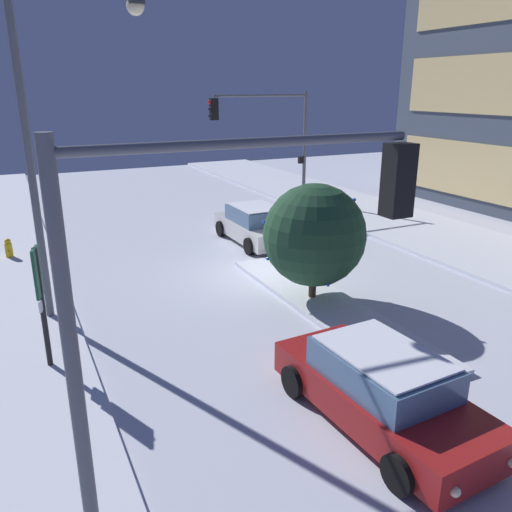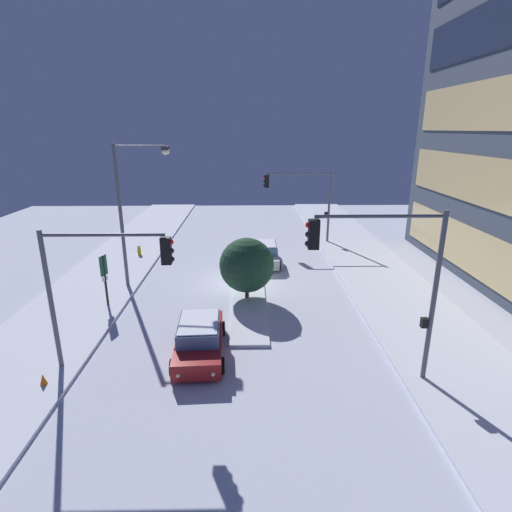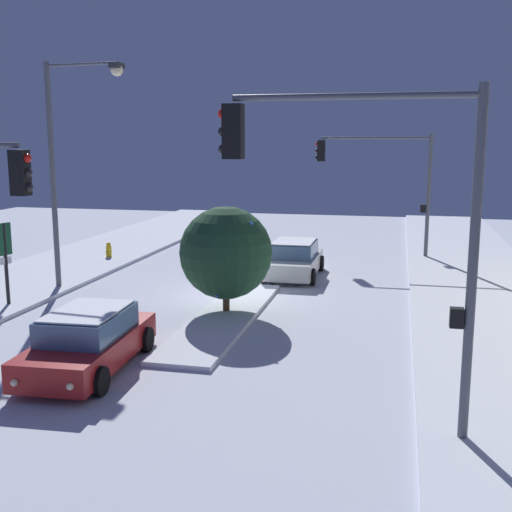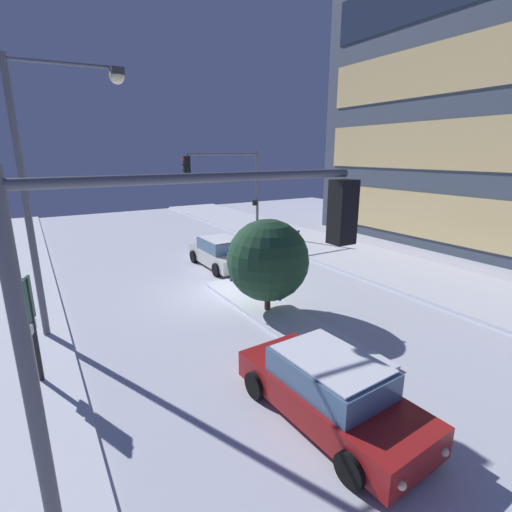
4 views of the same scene
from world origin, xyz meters
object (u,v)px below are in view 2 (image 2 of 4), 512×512
Objects in this scene: decorated_tree_median at (247,265)px; construction_cone at (43,381)px; street_lamp_arched at (133,198)px; parking_info_sign at (105,275)px; traffic_light_corner_near_right at (101,274)px; traffic_light_corner_far_right at (388,269)px; traffic_light_corner_far_left at (303,193)px; fire_hydrant at (139,251)px; car_near at (200,338)px; car_far at (264,254)px.

decorated_tree_median is 10.84m from construction_cone.
street_lamp_arched is 2.89× the size of parking_info_sign.
traffic_light_corner_near_right is 8.61m from street_lamp_arched.
traffic_light_corner_near_right is 6.45m from parking_info_sign.
traffic_light_corner_far_right is 19.14m from traffic_light_corner_far_left.
parking_info_sign is at bearing 3.97° from fire_hydrant.
traffic_light_corner_far_right reaches higher than car_near.
street_lamp_arched reaches higher than traffic_light_corner_far_right.
parking_info_sign is at bearing 129.39° from car_far.
fire_hydrant is 0.29× the size of parking_info_sign.
fire_hydrant is at bearing 111.05° from street_lamp_arched.
traffic_light_corner_far_right is (13.82, 3.71, 3.74)m from car_far.
car_far is 0.78× the size of traffic_light_corner_near_right.
parking_info_sign is at bearing 109.68° from traffic_light_corner_near_right.
car_far is at bearing 169.48° from decorated_tree_median.
decorated_tree_median is (-7.56, -4.87, -2.42)m from traffic_light_corner_far_right.
decorated_tree_median reaches higher than car_near.
traffic_light_corner_near_right is at bearing -39.16° from decorated_tree_median.
traffic_light_corner_far_right is 2.26× the size of parking_info_sign.
fire_hydrant is (3.53, -12.45, -3.69)m from traffic_light_corner_far_left.
traffic_light_corner_near_right is 8.63m from decorated_tree_median.
street_lamp_arched is (9.65, -10.77, 1.28)m from traffic_light_corner_far_left.
parking_info_sign is at bearing 46.26° from traffic_light_corner_far_left.
car_far reaches higher than construction_cone.
car_far is 11.12m from parking_info_sign.
traffic_light_corner_far_right is at bearing 91.19° from traffic_light_corner_far_left.
car_far is 16.41m from construction_cone.
parking_info_sign is at bearing -105.68° from street_lamp_arched.
street_lamp_arched is 4.58m from parking_info_sign.
car_near is 14.83m from fire_hydrant.
traffic_light_corner_far_right is 10.25m from traffic_light_corner_near_right.
traffic_light_corner_far_right is 0.78× the size of street_lamp_arched.
car_far is 0.53× the size of street_lamp_arched.
car_near is at bearing -53.96° from street_lamp_arched.
construction_cone is (6.95, -0.03, -1.56)m from parking_info_sign.
traffic_light_corner_near_right is 4.41m from construction_cone.
parking_info_sign reaches higher than car_near.
fire_hydrant is at bearing 78.73° from car_far.
street_lamp_arched is at bearing 119.97° from car_far.
street_lamp_arched is 15.09× the size of construction_cone.
traffic_light_corner_far_left reaches higher than traffic_light_corner_near_right.
traffic_light_corner_near_right is 20.57m from traffic_light_corner_far_left.
traffic_light_corner_near_right is 1.61× the size of decorated_tree_median.
fire_hydrant is (-1.78, -9.13, -0.31)m from car_far.
street_lamp_arched is (-8.44, -0.98, 1.39)m from traffic_light_corner_near_right.
traffic_light_corner_far_left reaches higher than car_near.
traffic_light_corner_near_right is at bearing -55.52° from parking_info_sign.
fire_hydrant is 15.79m from construction_cone.
fire_hydrant is at bearing -177.87° from construction_cone.
fire_hydrant is (-14.56, -2.66, -3.57)m from traffic_light_corner_near_right.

